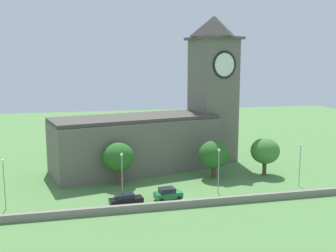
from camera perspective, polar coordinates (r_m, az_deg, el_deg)
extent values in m
plane|color=#517F42|center=(72.24, -1.22, -6.87)|extent=(200.00, 200.00, 0.00)
cube|color=#666056|center=(73.39, -4.86, -2.79)|extent=(32.56, 18.61, 9.59)
cube|color=#47433C|center=(72.52, -4.92, 1.19)|extent=(32.34, 17.69, 0.70)
cube|color=#666056|center=(80.13, 6.63, 3.66)|extent=(9.26, 9.26, 24.74)
cube|color=#4F4B43|center=(79.96, 6.80, 12.70)|extent=(10.74, 10.74, 0.50)
pyramid|color=#38352F|center=(80.15, 6.83, 14.39)|extent=(9.72, 9.72, 4.24)
cylinder|color=white|center=(76.55, 8.34, 8.94)|extent=(4.82, 1.25, 4.93)
torus|color=black|center=(76.55, 8.34, 8.94)|extent=(5.33, 1.66, 5.37)
cylinder|color=white|center=(81.99, 9.05, 8.92)|extent=(1.25, 4.82, 4.93)
torus|color=black|center=(81.99, 9.05, 8.92)|extent=(1.66, 5.33, 5.37)
cube|color=gray|center=(55.26, 2.77, -11.37)|extent=(56.91, 0.70, 1.04)
cube|color=black|center=(55.95, -6.19, -10.92)|extent=(4.90, 2.31, 0.82)
cube|color=#1E232B|center=(55.65, -6.45, -10.23)|extent=(2.81, 1.84, 0.65)
cylinder|color=black|center=(57.26, -4.82, -10.86)|extent=(0.69, 0.39, 0.66)
cylinder|color=black|center=(55.69, -4.33, -11.43)|extent=(0.69, 0.39, 0.66)
cylinder|color=black|center=(56.54, -8.01, -11.18)|extent=(0.69, 0.39, 0.66)
cylinder|color=black|center=(54.96, -7.61, -11.78)|extent=(0.69, 0.39, 0.66)
cube|color=#1E6B38|center=(57.86, 0.04, -10.14)|extent=(4.23, 2.45, 0.86)
cube|color=#1E232B|center=(57.55, -0.15, -9.44)|extent=(2.45, 1.99, 0.69)
cylinder|color=black|center=(59.33, 0.96, -10.09)|extent=(0.73, 0.44, 0.69)
cylinder|color=black|center=(57.63, 1.68, -10.68)|extent=(0.73, 0.44, 0.69)
cylinder|color=black|center=(58.43, -1.58, -10.40)|extent=(0.73, 0.44, 0.69)
cylinder|color=black|center=(56.70, -0.92, -11.01)|extent=(0.73, 0.44, 0.69)
cylinder|color=#9EA0A5|center=(57.96, -23.00, -8.16)|extent=(0.14, 0.14, 6.71)
sphere|color=#F4EFCC|center=(57.05, -23.22, -4.72)|extent=(0.44, 0.44, 0.44)
cylinder|color=#9EA0A5|center=(57.46, -6.78, -7.67)|extent=(0.14, 0.14, 6.65)
sphere|color=#F4EFCC|center=(56.55, -6.85, -4.23)|extent=(0.44, 0.44, 0.44)
cylinder|color=#9EA0A5|center=(60.33, 7.46, -6.86)|extent=(0.14, 0.14, 6.68)
sphere|color=#F4EFCC|center=(59.46, 7.53, -3.55)|extent=(0.44, 0.44, 0.44)
cylinder|color=#9EA0A5|center=(66.99, 18.87, -5.67)|extent=(0.14, 0.14, 6.68)
sphere|color=#F4EFCC|center=(66.21, 19.03, -2.69)|extent=(0.44, 0.44, 0.44)
cylinder|color=brown|center=(69.18, 6.75, -6.69)|extent=(0.75, 0.75, 2.23)
ellipsoid|color=#286023|center=(68.40, 6.80, -4.17)|extent=(5.36, 5.36, 4.83)
cylinder|color=brown|center=(72.69, 14.04, -6.03)|extent=(0.73, 0.73, 2.48)
ellipsoid|color=#427A33|center=(71.95, 14.14, -3.57)|extent=(5.19, 5.19, 4.67)
cylinder|color=brown|center=(65.30, -7.31, -7.39)|extent=(0.73, 0.73, 2.80)
ellipsoid|color=#286023|center=(64.44, -7.37, -4.52)|extent=(5.23, 5.23, 4.70)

